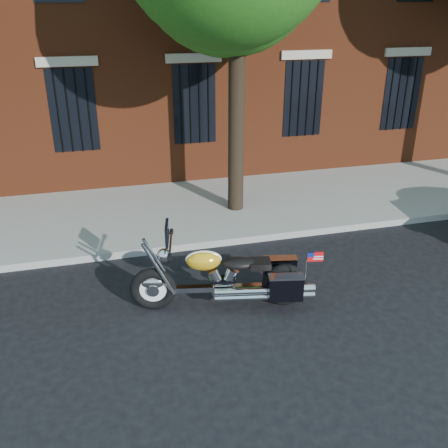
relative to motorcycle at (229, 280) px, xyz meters
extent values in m
plane|color=black|center=(0.69, 0.86, -0.52)|extent=(120.00, 120.00, 0.00)
cube|color=gray|center=(0.69, 2.24, -0.44)|extent=(40.00, 0.16, 0.15)
cube|color=gray|center=(0.69, 4.12, -0.44)|extent=(40.00, 3.60, 0.15)
cube|color=black|center=(0.69, 5.97, 1.68)|extent=(1.10, 0.14, 2.00)
cube|color=#B2A893|center=(0.69, 5.94, 2.83)|extent=(1.40, 0.20, 0.22)
cylinder|color=black|center=(0.69, 5.89, 1.68)|extent=(0.04, 0.04, 2.00)
cylinder|color=black|center=(1.19, 3.76, 1.98)|extent=(0.36, 0.36, 5.00)
torus|color=black|center=(-1.21, 0.25, -0.13)|extent=(0.78, 0.31, 0.76)
torus|color=black|center=(0.91, -0.17, -0.13)|extent=(0.78, 0.31, 0.76)
cylinder|color=white|center=(-1.21, 0.25, -0.13)|extent=(0.57, 0.18, 0.57)
cylinder|color=white|center=(0.91, -0.17, -0.13)|extent=(0.57, 0.18, 0.57)
ellipsoid|color=white|center=(-1.21, 0.25, -0.02)|extent=(0.42, 0.22, 0.22)
ellipsoid|color=yellow|center=(0.91, -0.17, 0.00)|extent=(0.42, 0.23, 0.22)
cube|color=white|center=(-0.15, 0.04, -0.16)|extent=(1.69, 0.44, 0.09)
cylinder|color=white|center=(-0.09, 0.03, -0.18)|extent=(0.40, 0.27, 0.36)
cylinder|color=white|center=(0.42, -0.29, -0.17)|extent=(1.41, 0.38, 0.10)
ellipsoid|color=yellow|center=(-0.40, 0.08, 0.36)|extent=(0.61, 0.43, 0.32)
ellipsoid|color=black|center=(0.16, -0.03, 0.30)|extent=(0.60, 0.42, 0.17)
cube|color=black|center=(0.93, 0.12, -0.01)|extent=(0.57, 0.28, 0.43)
cube|color=black|center=(0.82, -0.46, -0.01)|extent=(0.57, 0.28, 0.43)
cylinder|color=white|center=(-0.90, 0.18, 0.68)|extent=(0.21, 0.88, 0.04)
sphere|color=white|center=(-1.01, 0.21, 0.48)|extent=(0.27, 0.27, 0.23)
cube|color=black|center=(-0.94, 0.19, 0.86)|extent=(0.13, 0.45, 0.32)
cube|color=red|center=(1.22, -0.58, 0.56)|extent=(0.25, 0.07, 0.16)
camera|label=1|loc=(-1.85, -6.76, 4.19)|focal=40.00mm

